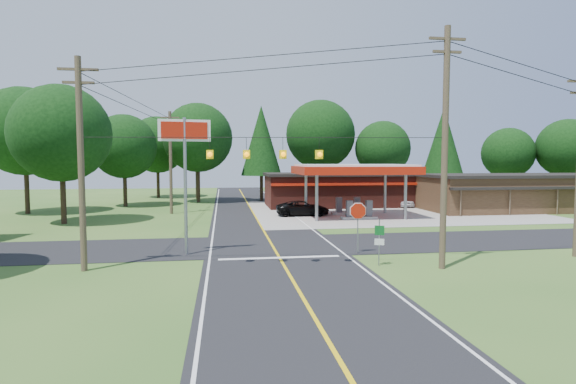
{
  "coord_description": "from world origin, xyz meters",
  "views": [
    {
      "loc": [
        -2.96,
        -27.11,
        5.21
      ],
      "look_at": [
        2.0,
        7.0,
        2.8
      ],
      "focal_mm": 28.0,
      "sensor_mm": 36.0,
      "label": 1
    }
  ],
  "objects": [
    {
      "name": "overhead_beacons",
      "position": [
        -1.0,
        -6.0,
        6.21
      ],
      "size": [
        17.04,
        2.04,
        1.03
      ],
      "color": "black",
      "rests_on": "ground"
    },
    {
      "name": "utility_pole_north",
      "position": [
        -6.5,
        35.0,
        4.75
      ],
      "size": [
        0.3,
        0.3,
        9.5
      ],
      "color": "#473828",
      "rests_on": "ground"
    },
    {
      "name": "lane_center_yellow",
      "position": [
        0.0,
        0.0,
        0.03
      ],
      "size": [
        0.15,
        110.0,
        0.0
      ],
      "primitive_type": "cube",
      "color": "yellow",
      "rests_on": "main_highway"
    },
    {
      "name": "ground",
      "position": [
        0.0,
        0.0,
        0.0
      ],
      "size": [
        120.0,
        120.0,
        0.0
      ],
      "primitive_type": "plane",
      "color": "#2F591F",
      "rests_on": "ground"
    },
    {
      "name": "octagonal_stop_sign",
      "position": [
        4.5,
        -3.01,
        2.19
      ],
      "size": [
        0.99,
        0.13,
        2.9
      ],
      "color": "gray",
      "rests_on": "ground"
    },
    {
      "name": "treeline_backdrop",
      "position": [
        0.82,
        24.01,
        7.49
      ],
      "size": [
        70.27,
        51.59,
        13.3
      ],
      "color": "#332316",
      "rests_on": "ground"
    },
    {
      "name": "utility_pole_far_left",
      "position": [
        -8.0,
        18.0,
        5.2
      ],
      "size": [
        1.8,
        0.3,
        10.0
      ],
      "color": "#473828",
      "rests_on": "ground"
    },
    {
      "name": "utility_pole_near_right",
      "position": [
        7.5,
        -7.0,
        5.96
      ],
      "size": [
        1.8,
        0.3,
        11.5
      ],
      "color": "#473828",
      "rests_on": "ground"
    },
    {
      "name": "big_stop_sign",
      "position": [
        -5.0,
        -2.01,
        5.69
      ],
      "size": [
        2.79,
        0.44,
        7.55
      ],
      "color": "gray",
      "rests_on": "ground"
    },
    {
      "name": "cross_road",
      "position": [
        0.0,
        0.0,
        0.01
      ],
      "size": [
        70.0,
        7.0,
        0.02
      ],
      "primitive_type": "cube",
      "color": "black",
      "rests_on": "ground"
    },
    {
      "name": "gas_canopy",
      "position": [
        9.0,
        13.0,
        4.27
      ],
      "size": [
        10.6,
        7.4,
        4.88
      ],
      "color": "gray",
      "rests_on": "ground"
    },
    {
      "name": "sedan_car",
      "position": [
        17.0,
        21.0,
        0.66
      ],
      "size": [
        4.08,
        4.08,
        1.33
      ],
      "primitive_type": "imported",
      "rotation": [
        0.0,
        0.0,
        0.05
      ],
      "color": "white",
      "rests_on": "ground"
    },
    {
      "name": "utility_pole_near_left",
      "position": [
        -9.5,
        -5.0,
        5.2
      ],
      "size": [
        1.8,
        0.3,
        10.0
      ],
      "color": "#473828",
      "rests_on": "ground"
    },
    {
      "name": "suv_car",
      "position": [
        4.5,
        14.5,
        0.7
      ],
      "size": [
        5.13,
        5.13,
        1.4
      ],
      "primitive_type": "imported",
      "rotation": [
        0.0,
        0.0,
        1.55
      ],
      "color": "black",
      "rests_on": "ground"
    },
    {
      "name": "route_sign_post",
      "position": [
        4.67,
        -6.02,
        1.38
      ],
      "size": [
        0.46,
        0.18,
        2.31
      ],
      "color": "gray",
      "rests_on": "ground"
    },
    {
      "name": "convenience_store",
      "position": [
        10.0,
        22.98,
        1.92
      ],
      "size": [
        16.4,
        7.55,
        3.8
      ],
      "color": "#4C1C15",
      "rests_on": "ground"
    },
    {
      "name": "strip_building",
      "position": [
        28.0,
        15.98,
        1.91
      ],
      "size": [
        20.4,
        8.75,
        3.8
      ],
      "color": "#3D2819",
      "rests_on": "ground"
    },
    {
      "name": "main_highway",
      "position": [
        0.0,
        0.0,
        0.01
      ],
      "size": [
        8.0,
        120.0,
        0.02
      ],
      "primitive_type": "cube",
      "color": "black",
      "rests_on": "ground"
    }
  ]
}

